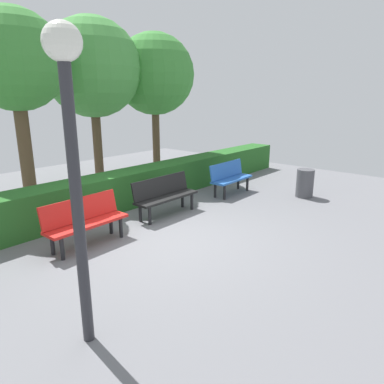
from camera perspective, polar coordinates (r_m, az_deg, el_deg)
The scene contains 10 objects.
ground_plane at distance 6.85m, azimuth -4.42°, elevation -7.18°, with size 16.37×16.37×0.00m, color slate.
bench_blue at distance 9.66m, azimuth 6.12°, elevation 2.50°, with size 1.44×0.48×0.86m.
bench_black at distance 7.92m, azimuth -4.43°, elevation -0.31°, with size 1.64×0.47×0.86m.
bench_red at distance 6.60m, azimuth -16.90°, elevation -4.25°, with size 1.54×0.50×0.86m.
hedge_row at distance 8.88m, azimuth -9.45°, elevation 0.84°, with size 12.37×0.76×0.84m, color #266023.
tree_near at distance 11.52m, azimuth -6.08°, elevation 18.28°, with size 2.46×2.46×4.46m.
tree_mid at distance 10.69m, azimuth -15.79°, elevation 18.62°, with size 2.70×2.70×4.69m.
tree_far at distance 9.19m, azimuth -26.75°, elevation 18.22°, with size 2.23×2.23×4.49m.
lamp_post at distance 3.57m, azimuth -19.06°, elevation 9.56°, with size 0.36×0.36×3.27m.
trash_bin at distance 9.79m, azimuth 17.75°, elevation 1.37°, with size 0.45×0.45×0.74m, color #4C4C51.
Camera 1 is at (4.43, 4.51, 2.63)m, focal length 33.07 mm.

